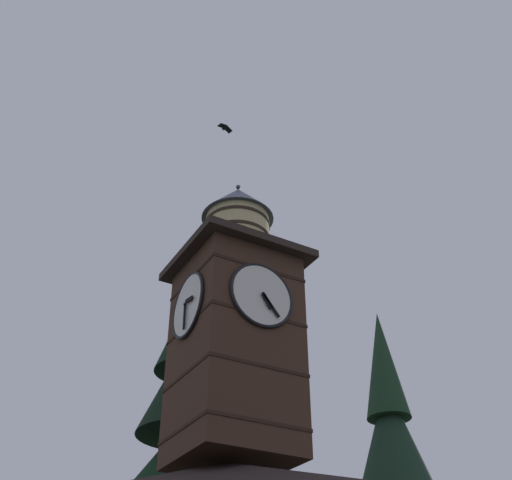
% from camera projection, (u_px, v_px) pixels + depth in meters
% --- Properties ---
extents(clock_tower, '(3.76, 3.76, 9.52)m').
position_uv_depth(clock_tower, '(235.00, 323.00, 19.40)').
color(clock_tower, '#422B1E').
rests_on(clock_tower, building_main).
extents(flying_bird_high, '(0.56, 0.31, 0.15)m').
position_uv_depth(flying_bird_high, '(225.00, 128.00, 22.15)').
color(flying_bird_high, black).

